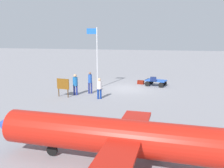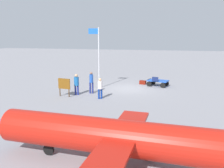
# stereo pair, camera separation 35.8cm
# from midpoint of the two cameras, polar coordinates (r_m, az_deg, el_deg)

# --- Properties ---
(ground_plane) EXTENTS (120.00, 120.00, 0.00)m
(ground_plane) POSITION_cam_midpoint_polar(r_m,az_deg,el_deg) (21.32, 4.41, -1.10)
(ground_plane) COLOR gray
(luggage_cart) EXTENTS (2.05, 1.58, 0.57)m
(luggage_cart) POSITION_cam_midpoint_polar(r_m,az_deg,el_deg) (22.67, 11.25, 0.55)
(luggage_cart) COLOR blue
(luggage_cart) RESTS_ON ground
(suitcase_olive) EXTENTS (0.57, 0.37, 0.35)m
(suitcase_olive) POSITION_cam_midpoint_polar(r_m,az_deg,el_deg) (22.11, 10.69, 1.16)
(suitcase_olive) COLOR navy
(suitcase_olive) RESTS_ON luggage_cart
(suitcase_tan) EXTENTS (0.67, 0.46, 0.36)m
(suitcase_tan) POSITION_cam_midpoint_polar(r_m,az_deg,el_deg) (23.37, 7.78, 0.38)
(suitcase_tan) COLOR maroon
(suitcase_tan) RESTS_ON ground
(worker_lead) EXTENTS (0.38, 0.38, 1.76)m
(worker_lead) POSITION_cam_midpoint_polar(r_m,az_deg,el_deg) (19.36, -4.42, 0.67)
(worker_lead) COLOR navy
(worker_lead) RESTS_ON ground
(worker_trailing) EXTENTS (0.45, 0.45, 1.68)m
(worker_trailing) POSITION_cam_midpoint_polar(r_m,az_deg,el_deg) (18.98, -7.93, 0.34)
(worker_trailing) COLOR navy
(worker_trailing) RESTS_ON ground
(worker_supervisor) EXTENTS (0.46, 0.46, 1.56)m
(worker_supervisor) POSITION_cam_midpoint_polar(r_m,az_deg,el_deg) (17.66, -2.27, -0.69)
(worker_supervisor) COLOR navy
(worker_supervisor) RESTS_ON ground
(airplane_near) EXTENTS (10.14, 5.04, 2.92)m
(airplane_near) POSITION_cam_midpoint_polar(r_m,az_deg,el_deg) (8.65, 1.99, -12.45)
(airplane_near) COLOR #B71A10
(airplane_near) RESTS_ON ground
(flagpole) EXTENTS (0.96, 0.16, 5.33)m
(flagpole) POSITION_cam_midpoint_polar(r_m,az_deg,el_deg) (21.08, -2.90, 7.30)
(flagpole) COLOR silver
(flagpole) RESTS_ON ground
(signboard) EXTENTS (1.03, 0.20, 1.41)m
(signboard) POSITION_cam_midpoint_polar(r_m,az_deg,el_deg) (18.60, -10.78, -0.22)
(signboard) COLOR #4C3319
(signboard) RESTS_ON ground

